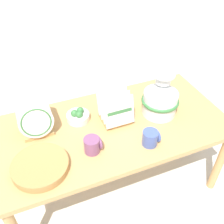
# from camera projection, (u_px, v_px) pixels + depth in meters

# --- Properties ---
(ground_plane) EXTENTS (14.00, 14.00, 0.00)m
(ground_plane) POSITION_uv_depth(u_px,v_px,m) (112.00, 182.00, 2.04)
(ground_plane) COLOR beige
(display_table) EXTENTS (1.48, 0.73, 0.60)m
(display_table) POSITION_uv_depth(u_px,v_px,m) (112.00, 133.00, 1.70)
(display_table) COLOR tan
(display_table) RESTS_ON ground_plane
(ceramic_vase) EXTENTS (0.24, 0.24, 0.31)m
(ceramic_vase) POSITION_uv_depth(u_px,v_px,m) (160.00, 97.00, 1.68)
(ceramic_vase) COLOR silver
(ceramic_vase) RESTS_ON display_table
(dish_rack_round_plates) EXTENTS (0.20, 0.19, 0.22)m
(dish_rack_round_plates) POSITION_uv_depth(u_px,v_px,m) (35.00, 120.00, 1.55)
(dish_rack_round_plates) COLOR tan
(dish_rack_round_plates) RESTS_ON display_table
(dish_rack_square_plates) EXTENTS (0.19, 0.19, 0.21)m
(dish_rack_square_plates) POSITION_uv_depth(u_px,v_px,m) (115.00, 110.00, 1.65)
(dish_rack_square_plates) COLOR tan
(dish_rack_square_plates) RESTS_ON display_table
(wicker_charger_stack) EXTENTS (0.30, 0.30, 0.04)m
(wicker_charger_stack) POSITION_uv_depth(u_px,v_px,m) (40.00, 166.00, 1.38)
(wicker_charger_stack) COLOR #AD7F47
(wicker_charger_stack) RESTS_ON display_table
(mug_plum_glaze) EXTENTS (0.10, 0.09, 0.09)m
(mug_plum_glaze) POSITION_uv_depth(u_px,v_px,m) (93.00, 145.00, 1.46)
(mug_plum_glaze) COLOR #7A4770
(mug_plum_glaze) RESTS_ON display_table
(mug_cobalt_glaze) EXTENTS (0.10, 0.09, 0.09)m
(mug_cobalt_glaze) POSITION_uv_depth(u_px,v_px,m) (151.00, 138.00, 1.51)
(mug_cobalt_glaze) COLOR #42569E
(mug_cobalt_glaze) RESTS_ON display_table
(fruit_bowl) EXTENTS (0.15, 0.15, 0.08)m
(fruit_bowl) POSITION_uv_depth(u_px,v_px,m) (78.00, 116.00, 1.68)
(fruit_bowl) COLOR white
(fruit_bowl) RESTS_ON display_table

